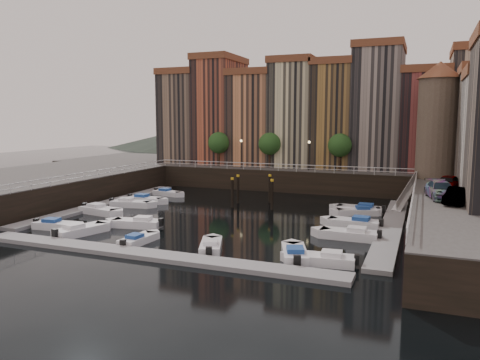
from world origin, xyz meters
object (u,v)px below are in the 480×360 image
at_px(mooring_pilings, 253,192).
at_px(car_c, 441,191).
at_px(car_b, 457,197).
at_px(gangway, 407,192).
at_px(boat_left_0, 56,225).
at_px(corner_tower, 438,118).
at_px(car_a, 448,184).
at_px(boat_left_1, 100,210).
at_px(boat_left_2, 130,204).

height_order(mooring_pilings, car_c, car_c).
bearing_deg(car_b, gangway, 122.38).
bearing_deg(car_c, gangway, 94.84).
distance_m(gangway, mooring_pilings, 17.57).
height_order(boat_left_0, car_b, car_b).
xyz_separation_m(corner_tower, boat_left_0, (-32.79, -27.05, -9.84)).
relative_size(boat_left_0, car_c, 0.88).
xyz_separation_m(gangway, car_a, (3.92, -5.26, 1.83)).
bearing_deg(boat_left_1, mooring_pilings, 47.81).
height_order(mooring_pilings, boat_left_0, mooring_pilings).
distance_m(corner_tower, gangway, 9.86).
bearing_deg(car_b, car_a, 107.18).
distance_m(corner_tower, boat_left_2, 37.50).
distance_m(corner_tower, boat_left_1, 40.15).
height_order(mooring_pilings, boat_left_1, mooring_pilings).
xyz_separation_m(boat_left_2, car_b, (34.25, -2.54, 3.31)).
relative_size(mooring_pilings, car_b, 1.31).
relative_size(corner_tower, boat_left_2, 2.73).
height_order(boat_left_0, boat_left_2, boat_left_2).
distance_m(car_a, car_c, 5.77).
height_order(boat_left_2, car_c, car_c).
bearing_deg(car_b, boat_left_1, -162.11).
bearing_deg(car_a, car_c, -81.22).
xyz_separation_m(gangway, mooring_pilings, (-16.91, -4.75, -0.27)).
bearing_deg(car_c, boat_left_2, 168.31).
height_order(car_b, car_c, car_c).
distance_m(mooring_pilings, boat_left_2, 14.39).
bearing_deg(car_b, mooring_pilings, 172.54).
bearing_deg(car_c, boat_left_1, 176.23).
distance_m(car_a, car_b, 7.99).
distance_m(gangway, boat_left_1, 34.26).
height_order(car_a, car_b, car_a).
height_order(corner_tower, car_b, corner_tower).
bearing_deg(mooring_pilings, car_b, -21.84).
xyz_separation_m(boat_left_0, car_a, (33.81, 17.28, 3.40)).
distance_m(corner_tower, car_a, 11.74).
bearing_deg(corner_tower, car_c, -89.04).
bearing_deg(gangway, car_b, -71.99).
bearing_deg(boat_left_1, boat_left_2, 92.30).
height_order(gangway, car_a, car_a).
relative_size(gangway, boat_left_0, 1.78).
bearing_deg(boat_left_2, mooring_pilings, 14.02).
bearing_deg(car_c, car_a, 71.24).
bearing_deg(car_a, boat_left_1, -147.32).
relative_size(boat_left_0, car_a, 1.06).
distance_m(corner_tower, car_b, 18.96).
bearing_deg(corner_tower, boat_left_1, -149.28).
bearing_deg(corner_tower, car_a, -84.06).
distance_m(boat_left_0, boat_left_2, 11.84).
height_order(boat_left_2, car_b, car_b).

